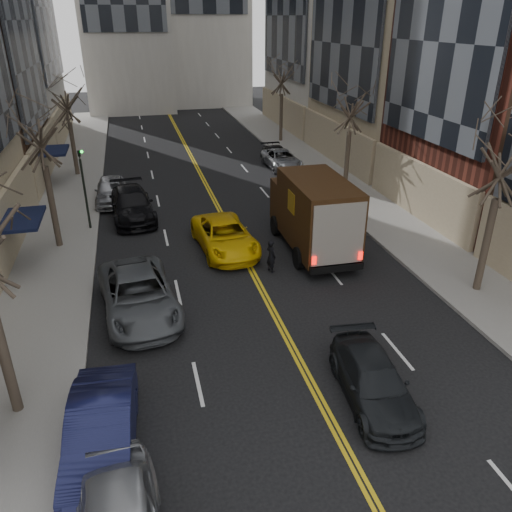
{
  "coord_description": "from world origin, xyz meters",
  "views": [
    {
      "loc": [
        -4.76,
        -4.62,
        10.54
      ],
      "look_at": [
        -0.54,
        12.2,
        2.2
      ],
      "focal_mm": 35.0,
      "sensor_mm": 36.0,
      "label": 1
    }
  ],
  "objects_px": {
    "taxi": "(225,236)",
    "ups_truck": "(313,214)",
    "observer_sedan": "(373,381)",
    "pedestrian": "(271,256)"
  },
  "relations": [
    {
      "from": "observer_sedan",
      "to": "taxi",
      "type": "relative_size",
      "value": 0.85
    },
    {
      "from": "taxi",
      "to": "ups_truck",
      "type": "bearing_deg",
      "value": -17.48
    },
    {
      "from": "ups_truck",
      "to": "taxi",
      "type": "distance_m",
      "value": 4.47
    },
    {
      "from": "ups_truck",
      "to": "observer_sedan",
      "type": "distance_m",
      "value": 10.93
    },
    {
      "from": "ups_truck",
      "to": "pedestrian",
      "type": "distance_m",
      "value": 3.36
    },
    {
      "from": "observer_sedan",
      "to": "pedestrian",
      "type": "xyz_separation_m",
      "value": [
        -0.71,
        8.89,
        0.12
      ]
    },
    {
      "from": "pedestrian",
      "to": "taxi",
      "type": "bearing_deg",
      "value": 7.47
    },
    {
      "from": "taxi",
      "to": "pedestrian",
      "type": "distance_m",
      "value": 3.2
    },
    {
      "from": "observer_sedan",
      "to": "pedestrian",
      "type": "distance_m",
      "value": 8.92
    },
    {
      "from": "observer_sedan",
      "to": "pedestrian",
      "type": "relative_size",
      "value": 3.01
    }
  ]
}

